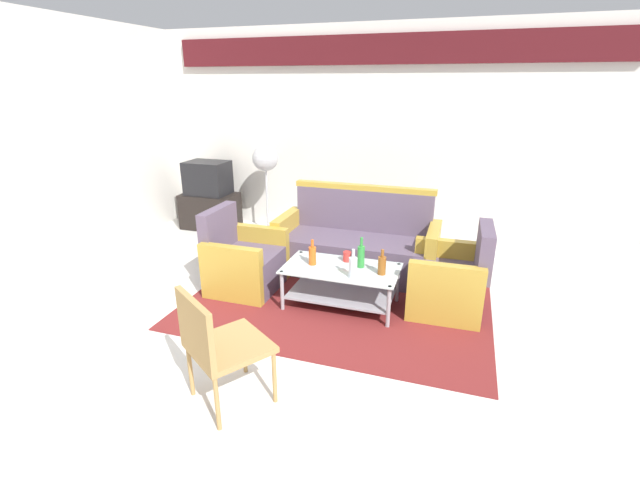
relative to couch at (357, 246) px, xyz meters
name	(u,v)px	position (x,y,z in m)	size (l,w,h in m)	color
ground_plane	(301,345)	(-0.08, -1.63, -0.32)	(14.00, 14.00, 0.00)	silver
wall_back	(379,130)	(-0.08, 1.42, 1.16)	(6.52, 0.19, 2.80)	silver
rug	(340,298)	(0.01, -0.72, -0.31)	(2.91, 2.24, 0.01)	maroon
couch	(357,246)	(0.00, 0.00, 0.00)	(1.80, 0.74, 0.96)	#5B4C60
armchair_left	(244,262)	(-1.04, -0.78, -0.03)	(0.70, 0.76, 0.85)	#5B4C60
armchair_right	(450,282)	(1.05, -0.59, -0.03)	(0.71, 0.77, 0.85)	#5B4C60
coffee_table	(341,281)	(0.05, -0.87, -0.04)	(1.10, 0.60, 0.40)	silver
bottle_orange	(312,255)	(-0.24, -0.88, 0.19)	(0.07, 0.07, 0.25)	#D85919
bottle_clear	(353,267)	(0.21, -1.04, 0.20)	(0.08, 0.08, 0.27)	silver
bottle_brown	(382,265)	(0.45, -0.89, 0.19)	(0.08, 0.08, 0.24)	brown
bottle_green	(361,256)	(0.23, -0.79, 0.21)	(0.07, 0.07, 0.30)	#2D8C38
cup	(347,256)	(0.06, -0.69, 0.14)	(0.08, 0.08, 0.10)	red
tv_stand	(211,211)	(-2.48, 0.92, -0.06)	(0.80, 0.50, 0.52)	black
television	(208,178)	(-2.48, 0.92, 0.44)	(0.60, 0.45, 0.48)	black
pedestal_fan	(266,164)	(-1.57, 0.97, 0.70)	(0.36, 0.36, 1.27)	#2D2D33
wicker_chair	(216,341)	(-0.35, -2.47, 0.18)	(0.67, 0.67, 0.84)	#AD844C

